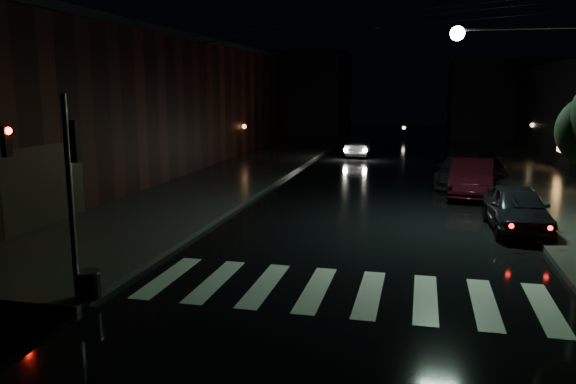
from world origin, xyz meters
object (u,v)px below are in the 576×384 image
Objects in this scene: parked_car_b at (471,177)px; parked_car_c at (460,170)px; parked_car_a at (517,208)px; oncoming_car at (358,146)px; parked_car_d at (481,164)px.

parked_car_b is 0.96× the size of parked_car_c.
parked_car_a is 20.10m from oncoming_car.
parked_car_a reaches higher than parked_car_d.
parked_car_c is 1.24× the size of oncoming_car.
parked_car_c is (-1.20, 8.44, -0.00)m from parked_car_a.
parked_car_a is at bearing 109.45° from oncoming_car.
parked_car_a is 5.93m from parked_car_b.
parked_car_a is at bearing -75.15° from parked_car_c.
parked_car_a is 0.89× the size of parked_car_b.
parked_car_b is 14.35m from oncoming_car.
parked_car_c is at bearing 95.80° from parked_car_a.
parked_car_b reaches higher than parked_car_a.
parked_car_c is at bearing -108.38° from parked_car_d.
parked_car_b reaches higher than parked_car_d.
parked_car_a is 0.93× the size of parked_car_d.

